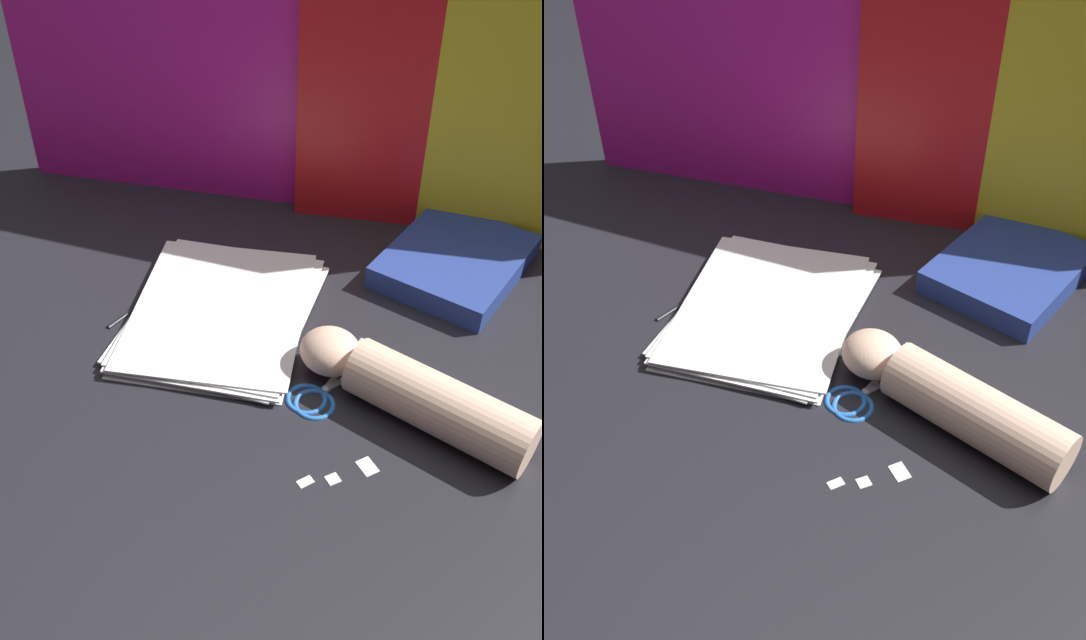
% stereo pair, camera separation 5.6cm
% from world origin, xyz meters
% --- Properties ---
extents(ground_plane, '(6.00, 6.00, 0.00)m').
position_xyz_m(ground_plane, '(0.00, 0.00, 0.00)').
color(ground_plane, black).
extents(backdrop_panel_left, '(0.63, 0.04, 0.47)m').
position_xyz_m(backdrop_panel_left, '(-0.29, 0.36, 0.23)').
color(backdrop_panel_left, '#D81E9E').
rests_on(backdrop_panel_left, ground_plane).
extents(backdrop_panel_center, '(0.70, 0.07, 0.53)m').
position_xyz_m(backdrop_panel_center, '(0.01, 0.36, 0.27)').
color(backdrop_panel_center, yellow).
rests_on(backdrop_panel_center, ground_plane).
extents(backdrop_panel_right, '(0.69, 0.06, 0.42)m').
position_xyz_m(backdrop_panel_right, '(0.26, 0.36, 0.21)').
color(backdrop_panel_right, red).
rests_on(backdrop_panel_right, ground_plane).
extents(paper_stack, '(0.28, 0.34, 0.02)m').
position_xyz_m(paper_stack, '(-0.12, 0.01, 0.01)').
color(paper_stack, white).
rests_on(paper_stack, ground_plane).
extents(book_closed, '(0.27, 0.30, 0.04)m').
position_xyz_m(book_closed, '(0.21, 0.22, 0.02)').
color(book_closed, navy).
rests_on(book_closed, ground_plane).
extents(scissors, '(0.14, 0.18, 0.01)m').
position_xyz_m(scissors, '(0.06, -0.10, 0.00)').
color(scissors, silver).
rests_on(scissors, ground_plane).
extents(hand_forearm, '(0.34, 0.20, 0.08)m').
position_xyz_m(hand_forearm, '(0.18, -0.11, 0.04)').
color(hand_forearm, beige).
rests_on(hand_forearm, ground_plane).
extents(paper_scrap_near, '(0.02, 0.02, 0.00)m').
position_xyz_m(paper_scrap_near, '(0.11, -0.24, 0.00)').
color(paper_scrap_near, white).
rests_on(paper_scrap_near, ground_plane).
extents(paper_scrap_mid, '(0.02, 0.02, 0.00)m').
position_xyz_m(paper_scrap_mid, '(-0.02, -0.13, 0.00)').
color(paper_scrap_mid, white).
rests_on(paper_scrap_mid, ground_plane).
extents(paper_scrap_far, '(0.02, 0.02, 0.00)m').
position_xyz_m(paper_scrap_far, '(0.07, -0.26, 0.00)').
color(paper_scrap_far, white).
rests_on(paper_scrap_far, ground_plane).
extents(paper_scrap_side, '(0.03, 0.03, 0.00)m').
position_xyz_m(paper_scrap_side, '(0.14, -0.21, 0.00)').
color(paper_scrap_side, white).
rests_on(paper_scrap_side, ground_plane).
extents(pen, '(0.05, 0.12, 0.01)m').
position_xyz_m(pen, '(-0.25, 0.00, 0.00)').
color(pen, black).
rests_on(pen, ground_plane).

